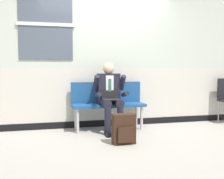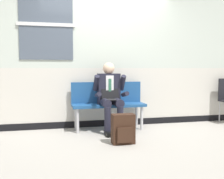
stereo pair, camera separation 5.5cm
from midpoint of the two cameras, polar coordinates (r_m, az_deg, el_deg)
ground_plane at (r=4.65m, az=0.41°, el=-9.43°), size 18.00×18.00×0.00m
station_wall at (r=5.25m, az=-1.76°, el=9.14°), size 5.75×0.17×3.10m
bench_with_person at (r=4.99m, az=-1.23°, el=-2.45°), size 1.33×0.42×0.86m
person_seated at (r=4.79m, az=-0.71°, el=-1.13°), size 0.57×0.70×1.22m
backpack at (r=4.05m, az=2.11°, el=-8.38°), size 0.34×0.21×0.44m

